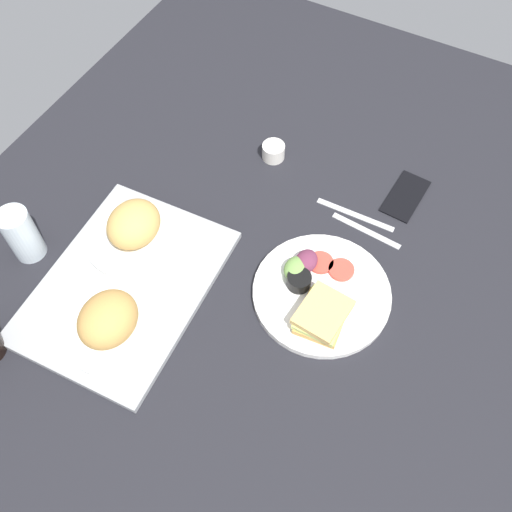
{
  "coord_description": "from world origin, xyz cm",
  "views": [
    {
      "loc": [
        -56.17,
        -28.45,
        107.55
      ],
      "look_at": [
        2.0,
        3.0,
        4.0
      ],
      "focal_mm": 40.3,
      "sensor_mm": 36.0,
      "label": 1
    }
  ],
  "objects_px": {
    "drinking_glass": "(22,234)",
    "fork": "(366,231)",
    "serving_tray": "(126,286)",
    "plate_with_salad": "(319,293)",
    "bread_plate_far": "(133,229)",
    "cell_phone": "(406,196)",
    "espresso_cup": "(273,151)",
    "knife": "(355,215)",
    "bread_plate_near": "(110,323)"
  },
  "relations": [
    {
      "from": "serving_tray",
      "to": "cell_phone",
      "type": "bearing_deg",
      "value": -40.3
    },
    {
      "from": "bread_plate_near",
      "to": "drinking_glass",
      "type": "relative_size",
      "value": 1.51
    },
    {
      "from": "serving_tray",
      "to": "knife",
      "type": "bearing_deg",
      "value": -40.89
    },
    {
      "from": "bread_plate_near",
      "to": "espresso_cup",
      "type": "distance_m",
      "value": 0.59
    },
    {
      "from": "plate_with_salad",
      "to": "drinking_glass",
      "type": "height_order",
      "value": "drinking_glass"
    },
    {
      "from": "bread_plate_near",
      "to": "fork",
      "type": "bearing_deg",
      "value": -35.81
    },
    {
      "from": "bread_plate_far",
      "to": "knife",
      "type": "xyz_separation_m",
      "value": [
        0.31,
        -0.4,
        -0.05
      ]
    },
    {
      "from": "fork",
      "to": "bread_plate_far",
      "type": "bearing_deg",
      "value": 36.57
    },
    {
      "from": "serving_tray",
      "to": "drinking_glass",
      "type": "bearing_deg",
      "value": 95.75
    },
    {
      "from": "plate_with_salad",
      "to": "espresso_cup",
      "type": "bearing_deg",
      "value": 41.1
    },
    {
      "from": "plate_with_salad",
      "to": "cell_phone",
      "type": "distance_m",
      "value": 0.35
    },
    {
      "from": "plate_with_salad",
      "to": "bread_plate_far",
      "type": "bearing_deg",
      "value": 99.56
    },
    {
      "from": "bread_plate_near",
      "to": "cell_phone",
      "type": "height_order",
      "value": "bread_plate_near"
    },
    {
      "from": "cell_phone",
      "to": "fork",
      "type": "bearing_deg",
      "value": 165.93
    },
    {
      "from": "bread_plate_far",
      "to": "plate_with_salad",
      "type": "relative_size",
      "value": 0.7
    },
    {
      "from": "bread_plate_far",
      "to": "cell_phone",
      "type": "distance_m",
      "value": 0.64
    },
    {
      "from": "fork",
      "to": "cell_phone",
      "type": "bearing_deg",
      "value": -103.24
    },
    {
      "from": "espresso_cup",
      "to": "plate_with_salad",
      "type": "bearing_deg",
      "value": -138.9
    },
    {
      "from": "bread_plate_far",
      "to": "plate_with_salad",
      "type": "xyz_separation_m",
      "value": [
        0.07,
        -0.42,
        -0.04
      ]
    },
    {
      "from": "bread_plate_far",
      "to": "serving_tray",
      "type": "bearing_deg",
      "value": -157.57
    },
    {
      "from": "bread_plate_far",
      "to": "drinking_glass",
      "type": "bearing_deg",
      "value": 123.45
    },
    {
      "from": "espresso_cup",
      "to": "cell_phone",
      "type": "xyz_separation_m",
      "value": [
        0.04,
        -0.34,
        -0.02
      ]
    },
    {
      "from": "drinking_glass",
      "to": "fork",
      "type": "distance_m",
      "value": 0.76
    },
    {
      "from": "espresso_cup",
      "to": "knife",
      "type": "xyz_separation_m",
      "value": [
        -0.07,
        -0.25,
        -0.02
      ]
    },
    {
      "from": "bread_plate_far",
      "to": "fork",
      "type": "relative_size",
      "value": 1.21
    },
    {
      "from": "knife",
      "to": "cell_phone",
      "type": "height_order",
      "value": "cell_phone"
    },
    {
      "from": "serving_tray",
      "to": "bread_plate_near",
      "type": "bearing_deg",
      "value": -154.89
    },
    {
      "from": "serving_tray",
      "to": "plate_with_salad",
      "type": "xyz_separation_m",
      "value": [
        0.18,
        -0.37,
        0.01
      ]
    },
    {
      "from": "espresso_cup",
      "to": "fork",
      "type": "height_order",
      "value": "espresso_cup"
    },
    {
      "from": "knife",
      "to": "drinking_glass",
      "type": "bearing_deg",
      "value": 35.07
    },
    {
      "from": "serving_tray",
      "to": "drinking_glass",
      "type": "xyz_separation_m",
      "value": [
        -0.02,
        0.24,
        0.06
      ]
    },
    {
      "from": "serving_tray",
      "to": "espresso_cup",
      "type": "height_order",
      "value": "espresso_cup"
    },
    {
      "from": "drinking_glass",
      "to": "espresso_cup",
      "type": "height_order",
      "value": "drinking_glass"
    },
    {
      "from": "bread_plate_far",
      "to": "drinking_glass",
      "type": "distance_m",
      "value": 0.24
    },
    {
      "from": "plate_with_salad",
      "to": "knife",
      "type": "relative_size",
      "value": 1.54
    },
    {
      "from": "espresso_cup",
      "to": "fork",
      "type": "distance_m",
      "value": 0.31
    },
    {
      "from": "bread_plate_far",
      "to": "plate_with_salad",
      "type": "distance_m",
      "value": 0.42
    },
    {
      "from": "serving_tray",
      "to": "plate_with_salad",
      "type": "relative_size",
      "value": 1.53
    },
    {
      "from": "bread_plate_near",
      "to": "drinking_glass",
      "type": "xyz_separation_m",
      "value": [
        0.08,
        0.29,
        0.01
      ]
    },
    {
      "from": "serving_tray",
      "to": "plate_with_salad",
      "type": "distance_m",
      "value": 0.41
    },
    {
      "from": "bread_plate_near",
      "to": "knife",
      "type": "relative_size",
      "value": 1.06
    },
    {
      "from": "serving_tray",
      "to": "plate_with_salad",
      "type": "bearing_deg",
      "value": -64.77
    },
    {
      "from": "plate_with_salad",
      "to": "knife",
      "type": "bearing_deg",
      "value": 3.85
    },
    {
      "from": "bread_plate_near",
      "to": "serving_tray",
      "type": "bearing_deg",
      "value": 25.11
    },
    {
      "from": "drinking_glass",
      "to": "knife",
      "type": "distance_m",
      "value": 0.74
    },
    {
      "from": "bread_plate_far",
      "to": "espresso_cup",
      "type": "height_order",
      "value": "bread_plate_far"
    },
    {
      "from": "knife",
      "to": "cell_phone",
      "type": "bearing_deg",
      "value": -129.04
    },
    {
      "from": "drinking_glass",
      "to": "cell_phone",
      "type": "distance_m",
      "value": 0.87
    },
    {
      "from": "serving_tray",
      "to": "cell_phone",
      "type": "relative_size",
      "value": 3.13
    },
    {
      "from": "drinking_glass",
      "to": "knife",
      "type": "xyz_separation_m",
      "value": [
        0.44,
        -0.6,
        -0.06
      ]
    }
  ]
}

